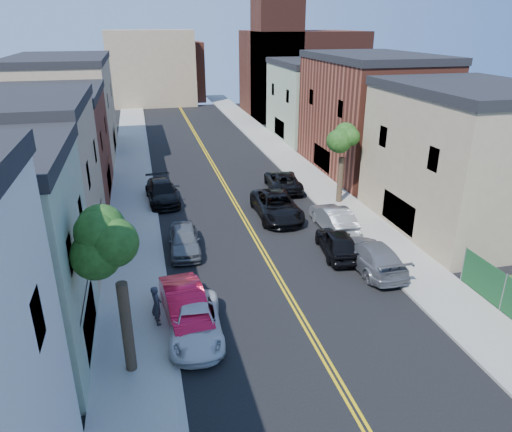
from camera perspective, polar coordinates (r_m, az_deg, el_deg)
sidewalk_left at (r=44.10m, az=-14.82°, el=4.37°), size 3.20×100.00×0.15m
sidewalk_right at (r=46.43m, az=5.09°, el=5.93°), size 3.20×100.00×0.15m
curb_left at (r=44.09m, az=-12.55°, el=4.58°), size 0.30×100.00×0.15m
curb_right at (r=45.91m, az=3.01°, el=5.79°), size 0.30×100.00×0.15m
bldg_left_tan_near at (r=29.38m, az=-27.58°, el=2.65°), size 9.00×10.00×9.00m
bldg_left_brick at (r=39.87m, az=-24.20°, el=7.14°), size 9.00×12.00×8.00m
bldg_left_tan_far at (r=53.28m, az=-22.02°, el=11.72°), size 9.00×16.00×9.50m
bldg_right_tan at (r=34.40m, az=23.86°, el=5.89°), size 9.00×12.00×9.00m
bldg_right_brick at (r=45.85m, az=13.51°, el=11.53°), size 9.00×14.00×10.00m
bldg_right_palegrn at (r=58.60m, az=7.21°, el=13.46°), size 9.00×12.00×8.50m
church at (r=73.14m, az=4.79°, el=17.66°), size 16.20×14.20×22.60m
backdrop_left at (r=84.45m, az=-12.51°, el=17.01°), size 14.00×8.00×12.00m
backdrop_center at (r=88.73m, az=-9.87°, el=16.78°), size 10.00×8.00×10.00m
tree_left_mid at (r=17.44m, az=-16.72°, el=-0.72°), size 5.20×5.20×9.29m
tree_right_far at (r=36.04m, az=10.56°, el=10.16°), size 4.40×4.40×8.03m
red_sedan at (r=22.71m, az=-8.49°, el=-10.70°), size 2.26×5.27×1.69m
white_pickup at (r=21.75m, az=-7.32°, el=-12.74°), size 2.70×5.21×1.40m
grey_car_left at (r=29.29m, az=-8.64°, el=-2.87°), size 2.05×4.68×1.57m
black_car_left at (r=37.77m, az=-11.28°, el=2.86°), size 2.65×5.73×1.62m
grey_car_right at (r=27.82m, az=13.82°, el=-4.65°), size 2.30×5.61×1.63m
black_car_right at (r=29.00m, az=9.81°, el=-3.17°), size 2.47×4.91×1.61m
silver_car_right at (r=32.48m, az=9.32°, el=-0.24°), size 1.75×5.00×1.65m
dark_car_right_far at (r=39.88m, az=3.25°, el=4.28°), size 3.24×5.92×1.57m
black_suv_lane at (r=34.09m, az=2.51°, el=1.23°), size 3.02×6.30×1.73m
pedestrian_left at (r=22.50m, az=-11.92°, el=-10.48°), size 0.58×0.77×1.94m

